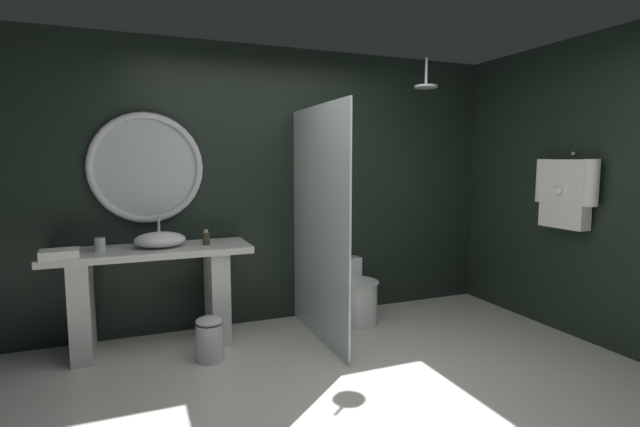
# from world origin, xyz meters

# --- Properties ---
(ground_plane) EXTENTS (5.76, 5.76, 0.00)m
(ground_plane) POSITION_xyz_m (0.00, 0.00, 0.00)
(ground_plane) COLOR silver
(back_wall_panel) EXTENTS (4.80, 0.10, 2.60)m
(back_wall_panel) POSITION_xyz_m (0.00, 1.90, 1.30)
(back_wall_panel) COLOR black
(back_wall_panel) RESTS_ON ground_plane
(side_wall_right) EXTENTS (0.10, 2.47, 2.60)m
(side_wall_right) POSITION_xyz_m (2.35, 0.76, 1.30)
(side_wall_right) COLOR black
(side_wall_right) RESTS_ON ground_plane
(vanity_counter) EXTENTS (1.59, 0.55, 0.84)m
(vanity_counter) POSITION_xyz_m (-1.16, 1.56, 0.52)
(vanity_counter) COLOR silver
(vanity_counter) RESTS_ON ground_plane
(vessel_sink) EXTENTS (0.41, 0.33, 0.23)m
(vessel_sink) POSITION_xyz_m (-1.08, 1.55, 0.90)
(vessel_sink) COLOR white
(vessel_sink) RESTS_ON vanity_counter
(tumbler_cup) EXTENTS (0.08, 0.08, 0.11)m
(tumbler_cup) POSITION_xyz_m (-1.53, 1.55, 0.89)
(tumbler_cup) COLOR silver
(tumbler_cup) RESTS_ON vanity_counter
(soap_dispenser) EXTENTS (0.06, 0.06, 0.13)m
(soap_dispenser) POSITION_xyz_m (-0.72, 1.52, 0.90)
(soap_dispenser) COLOR #3D3323
(soap_dispenser) RESTS_ON vanity_counter
(round_wall_mirror) EXTENTS (0.94, 0.06, 0.94)m
(round_wall_mirror) POSITION_xyz_m (-1.16, 1.81, 1.48)
(round_wall_mirror) COLOR silver
(shower_glass_panel) EXTENTS (0.02, 1.25, 2.01)m
(shower_glass_panel) POSITION_xyz_m (0.19, 1.22, 1.00)
(shower_glass_panel) COLOR silver
(shower_glass_panel) RESTS_ON ground_plane
(rain_shower_head) EXTENTS (0.21, 0.21, 0.28)m
(rain_shower_head) POSITION_xyz_m (1.31, 1.34, 2.25)
(rain_shower_head) COLOR silver
(hanging_bathrobe) EXTENTS (0.20, 0.61, 0.66)m
(hanging_bathrobe) POSITION_xyz_m (2.21, 0.52, 1.29)
(hanging_bathrobe) COLOR silver
(toilet) EXTENTS (0.44, 0.59, 0.58)m
(toilet) POSITION_xyz_m (0.65, 1.50, 0.25)
(toilet) COLOR white
(toilet) RESTS_ON ground_plane
(waste_bin) EXTENTS (0.21, 0.21, 0.35)m
(waste_bin) POSITION_xyz_m (-0.77, 1.11, 0.18)
(waste_bin) COLOR silver
(waste_bin) RESTS_ON ground_plane
(folded_hand_towel) EXTENTS (0.28, 0.22, 0.06)m
(folded_hand_towel) POSITION_xyz_m (-1.79, 1.38, 0.87)
(folded_hand_towel) COLOR silver
(folded_hand_towel) RESTS_ON vanity_counter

